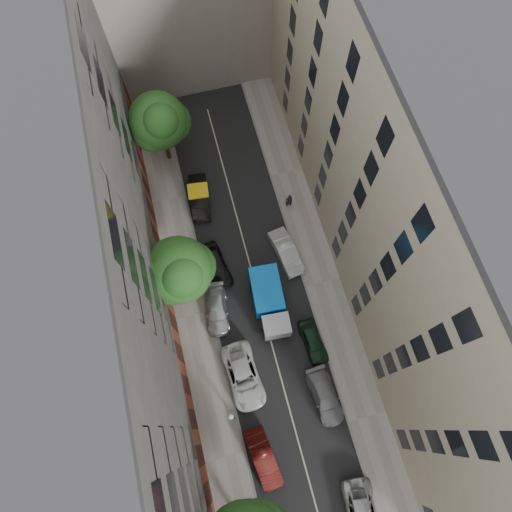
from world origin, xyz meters
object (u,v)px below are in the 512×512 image
object	(u,v)px
car_right_2	(313,341)
car_right_3	(286,252)
car_left_1	(264,458)
lamp_post	(232,417)
car_left_2	(243,376)
car_left_5	(200,197)
car_left_4	(216,265)
car_left_3	(217,310)
car_right_1	(325,396)
tree_far	(160,123)
tree_mid	(180,272)
pedestrian	(289,200)
tarp_truck	(269,302)

from	to	relation	value
car_right_2	car_right_3	distance (m)	7.77
car_left_1	lamp_post	distance (m)	4.58
car_right_2	car_right_3	xyz separation A→B (m)	(0.02, 7.77, 0.08)
car_left_2	car_left_5	bearing A→B (deg)	86.42
car_left_4	car_left_2	bearing A→B (deg)	-99.20
car_left_5	car_right_2	world-z (taller)	car_left_5
car_left_1	car_left_3	distance (m)	11.58
car_right_1	car_left_1	bearing A→B (deg)	-157.18
car_right_2	tree_far	bearing A→B (deg)	106.90
car_left_3	car_right_1	size ratio (longest dim) A/B	0.98
car_right_1	tree_mid	distance (m)	14.35
car_left_2	pedestrian	xyz separation A→B (m)	(7.52, 13.47, 0.30)
car_right_3	tarp_truck	bearing A→B (deg)	-132.94
car_right_2	pedestrian	size ratio (longest dim) A/B	2.11
tarp_truck	lamp_post	size ratio (longest dim) A/B	1.02
car_right_1	pedestrian	bearing A→B (deg)	78.39
car_left_5	tree_mid	distance (m)	9.74
car_right_1	car_left_4	bearing A→B (deg)	109.44
tree_far	car_left_4	bearing A→B (deg)	-81.67
car_left_3	pedestrian	xyz separation A→B (m)	(8.32, 7.87, 0.40)
car_left_2	tree_far	distance (m)	21.56
car_right_2	tree_far	size ratio (longest dim) A/B	0.48
pedestrian	tarp_truck	bearing A→B (deg)	63.51
car_left_3	car_right_1	xyz separation A→B (m)	(6.40, -8.60, 0.01)
car_left_4	tree_far	size ratio (longest dim) A/B	0.54
tree_far	tree_mid	bearing A→B (deg)	-93.94
car_left_3	car_left_5	bearing A→B (deg)	93.22
pedestrian	car_left_1	bearing A→B (deg)	68.30
car_left_5	lamp_post	bearing A→B (deg)	-88.03
car_left_5	tree_mid	world-z (taller)	tree_mid
car_right_2	pedestrian	distance (m)	12.37
car_right_1	tree_far	size ratio (longest dim) A/B	0.57
car_left_4	pedestrian	distance (m)	8.58
tarp_truck	car_left_4	distance (m)	5.57
car_left_5	car_right_2	distance (m)	15.88
tree_mid	pedestrian	bearing A→B (deg)	29.35
car_left_2	car_left_4	xyz separation A→B (m)	(0.00, 9.35, -0.01)
tree_mid	pedestrian	size ratio (longest dim) A/B	4.51
car_left_1	tree_far	distance (m)	27.39
car_right_1	car_left_5	bearing A→B (deg)	101.54
car_left_2	car_left_4	size ratio (longest dim) A/B	1.24
car_left_3	pedestrian	world-z (taller)	pedestrian
car_left_2	lamp_post	size ratio (longest dim) A/B	0.93
car_left_5	tree_far	bearing A→B (deg)	114.81
tarp_truck	tree_far	xyz separation A→B (m)	(-5.10, 15.99, 3.90)
car_left_2	lamp_post	world-z (taller)	lamp_post
tree_far	car_right_3	bearing A→B (deg)	-57.34
car_left_3	car_left_5	xyz separation A→B (m)	(0.80, 10.31, 0.11)
tree_mid	lamp_post	world-z (taller)	tree_mid
car_right_2	lamp_post	distance (m)	8.93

